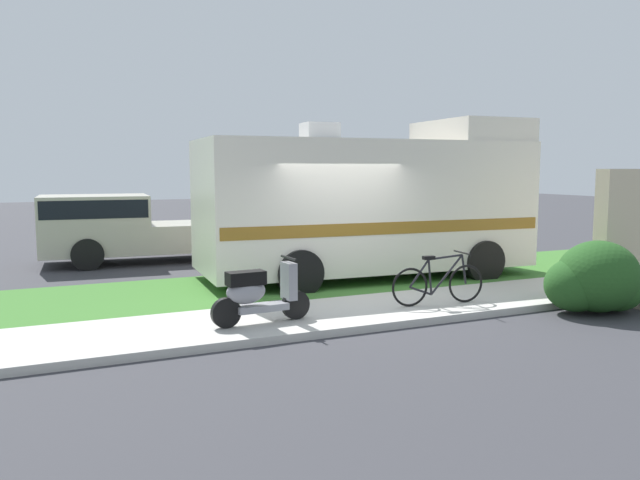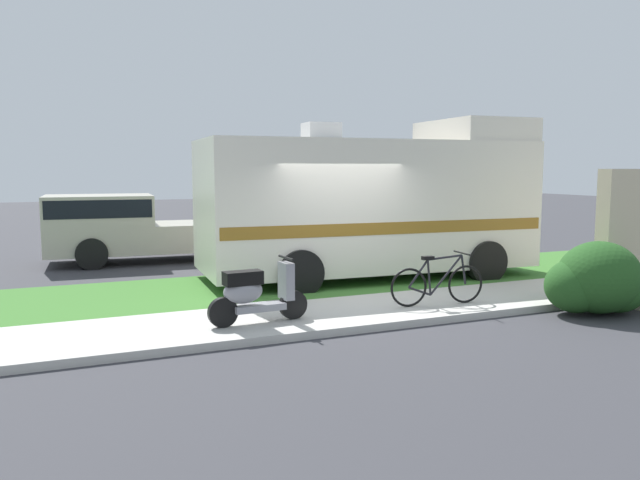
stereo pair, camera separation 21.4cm
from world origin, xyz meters
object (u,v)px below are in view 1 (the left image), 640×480
object	(u,v)px
motorhome_rv	(370,203)
bottle_green	(569,287)
pickup_truck_near	(133,226)
scooter	(258,293)
bicycle	(438,283)

from	to	relation	value
motorhome_rv	bottle_green	world-z (taller)	motorhome_rv
pickup_truck_near	bottle_green	bearing A→B (deg)	-50.88
scooter	bottle_green	distance (m)	5.97
bicycle	bottle_green	size ratio (longest dim) A/B	5.84
bicycle	pickup_truck_near	bearing A→B (deg)	116.00
motorhome_rv	pickup_truck_near	distance (m)	6.42
scooter	bicycle	distance (m)	3.20
pickup_truck_near	scooter	bearing A→B (deg)	-85.22
scooter	pickup_truck_near	size ratio (longest dim) A/B	0.27
motorhome_rv	bottle_green	xyz separation A→B (m)	(2.28, -3.45, -1.42)
scooter	bottle_green	world-z (taller)	scooter
motorhome_rv	bicycle	distance (m)	3.46
pickup_truck_near	motorhome_rv	bearing A→B (deg)	-47.24
motorhome_rv	bicycle	xyz separation A→B (m)	(-0.48, -3.22, -1.17)
motorhome_rv	bicycle	bearing A→B (deg)	-98.43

